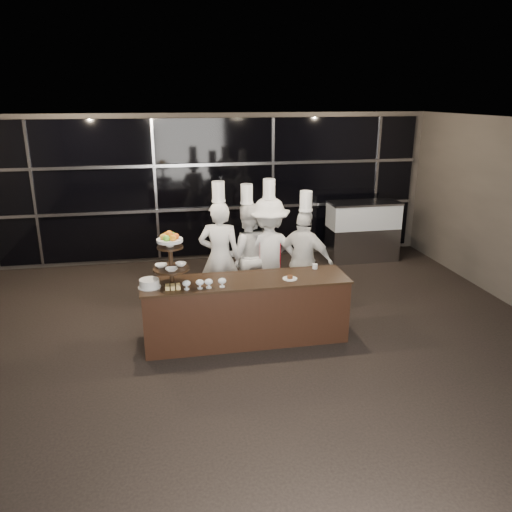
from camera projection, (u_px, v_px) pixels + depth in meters
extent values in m
plane|color=black|center=(264.00, 383.00, 6.06)|extent=(10.00, 10.00, 0.00)
plane|color=black|center=(265.00, 129.00, 5.13)|extent=(10.00, 10.00, 0.00)
plane|color=#473F38|center=(215.00, 188.00, 10.27)|extent=(9.00, 0.00, 9.00)
cube|color=black|center=(215.00, 189.00, 10.21)|extent=(8.60, 0.04, 2.80)
cube|color=#A5A5AA|center=(216.00, 208.00, 10.29)|extent=(8.60, 0.06, 0.06)
cube|color=#A5A5AA|center=(215.00, 164.00, 10.01)|extent=(8.60, 0.06, 0.06)
cube|color=#A5A5AA|center=(34.00, 195.00, 9.56)|extent=(0.05, 0.05, 2.80)
cube|color=#A5A5AA|center=(156.00, 191.00, 9.97)|extent=(0.05, 0.05, 2.80)
cube|color=#A5A5AA|center=(273.00, 187.00, 10.40)|extent=(0.05, 0.05, 2.80)
cube|color=#A5A5AA|center=(376.00, 184.00, 10.81)|extent=(0.05, 0.05, 2.80)
cube|color=black|center=(246.00, 311.00, 6.98)|extent=(2.80, 0.70, 0.90)
cube|color=black|center=(246.00, 280.00, 6.84)|extent=(2.84, 0.74, 0.03)
cylinder|color=black|center=(172.00, 283.00, 6.65)|extent=(0.24, 0.24, 0.03)
cylinder|color=black|center=(171.00, 260.00, 6.55)|extent=(0.06, 0.06, 0.70)
cylinder|color=black|center=(171.00, 269.00, 6.59)|extent=(0.48, 0.48, 0.02)
cylinder|color=black|center=(170.00, 247.00, 6.50)|extent=(0.34, 0.34, 0.02)
cylinder|color=white|center=(170.00, 244.00, 6.48)|extent=(0.10, 0.10, 0.06)
cylinder|color=white|center=(170.00, 240.00, 6.47)|extent=(0.34, 0.34, 0.04)
sphere|color=#E55913|center=(176.00, 237.00, 6.47)|extent=(0.09, 0.09, 0.09)
sphere|color=#63A52A|center=(172.00, 235.00, 6.53)|extent=(0.09, 0.09, 0.09)
sphere|color=orange|center=(166.00, 236.00, 6.51)|extent=(0.09, 0.09, 0.09)
sphere|color=gold|center=(163.00, 237.00, 6.44)|extent=(0.09, 0.09, 0.09)
sphere|color=#67BD30|center=(166.00, 238.00, 6.38)|extent=(0.09, 0.09, 0.09)
sphere|color=orange|center=(173.00, 238.00, 6.40)|extent=(0.09, 0.09, 0.09)
sphere|color=orange|center=(169.00, 234.00, 6.44)|extent=(0.09, 0.09, 0.09)
imported|color=white|center=(161.00, 266.00, 6.61)|extent=(0.16, 0.16, 0.04)
imported|color=white|center=(181.00, 264.00, 6.66)|extent=(0.15, 0.15, 0.05)
imported|color=white|center=(171.00, 269.00, 6.47)|extent=(0.16, 0.16, 0.04)
cylinder|color=silver|center=(187.00, 289.00, 6.48)|extent=(0.07, 0.07, 0.01)
cylinder|color=silver|center=(186.00, 287.00, 6.47)|extent=(0.02, 0.02, 0.05)
ellipsoid|color=silver|center=(186.00, 283.00, 6.46)|extent=(0.11, 0.11, 0.08)
ellipsoid|color=#25C459|center=(186.00, 283.00, 6.46)|extent=(0.08, 0.08, 0.05)
cylinder|color=silver|center=(200.00, 288.00, 6.51)|extent=(0.07, 0.07, 0.01)
cylinder|color=silver|center=(200.00, 286.00, 6.50)|extent=(0.02, 0.02, 0.05)
ellipsoid|color=silver|center=(200.00, 282.00, 6.49)|extent=(0.11, 0.11, 0.08)
ellipsoid|color=red|center=(200.00, 282.00, 6.49)|extent=(0.08, 0.08, 0.05)
cylinder|color=silver|center=(209.00, 287.00, 6.53)|extent=(0.07, 0.07, 0.01)
cylinder|color=silver|center=(209.00, 285.00, 6.52)|extent=(0.02, 0.02, 0.05)
ellipsoid|color=silver|center=(209.00, 282.00, 6.51)|extent=(0.11, 0.11, 0.08)
ellipsoid|color=beige|center=(209.00, 281.00, 6.51)|extent=(0.08, 0.08, 0.05)
cylinder|color=silver|center=(222.00, 287.00, 6.57)|extent=(0.07, 0.07, 0.01)
cylinder|color=silver|center=(222.00, 284.00, 6.56)|extent=(0.02, 0.02, 0.05)
ellipsoid|color=silver|center=(222.00, 281.00, 6.54)|extent=(0.11, 0.11, 0.08)
ellipsoid|color=#4B1C14|center=(222.00, 281.00, 6.54)|extent=(0.08, 0.08, 0.05)
cylinder|color=white|center=(150.00, 287.00, 6.56)|extent=(0.30, 0.30, 0.01)
cylinder|color=white|center=(149.00, 283.00, 6.54)|extent=(0.26, 0.26, 0.10)
cube|color=#D9B76A|center=(167.00, 288.00, 6.45)|extent=(0.06, 0.05, 0.05)
cube|color=#D9B76A|center=(173.00, 288.00, 6.46)|extent=(0.06, 0.05, 0.05)
cube|color=#D9B76A|center=(178.00, 287.00, 6.48)|extent=(0.05, 0.05, 0.05)
cube|color=#D9B76A|center=(167.00, 286.00, 6.52)|extent=(0.06, 0.06, 0.05)
cube|color=#D9B76A|center=(173.00, 286.00, 6.53)|extent=(0.06, 0.06, 0.05)
cube|color=#D9B76A|center=(178.00, 286.00, 6.54)|extent=(0.05, 0.06, 0.05)
cylinder|color=white|center=(290.00, 279.00, 6.85)|extent=(0.20, 0.20, 0.01)
cylinder|color=#4C2814|center=(290.00, 277.00, 6.84)|extent=(0.08, 0.08, 0.04)
cylinder|color=white|center=(315.00, 266.00, 7.25)|extent=(0.08, 0.08, 0.07)
cube|color=#A5A5AA|center=(362.00, 243.00, 10.51)|extent=(1.44, 0.62, 0.70)
cube|color=silver|center=(364.00, 216.00, 10.32)|extent=(1.44, 0.62, 0.50)
cube|color=#FFC67F|center=(364.00, 216.00, 10.32)|extent=(1.33, 0.51, 0.40)
cube|color=#A5A5AA|center=(364.00, 203.00, 10.24)|extent=(1.46, 0.64, 0.04)
imported|color=white|center=(220.00, 258.00, 7.80)|extent=(0.74, 0.58, 1.80)
cylinder|color=white|center=(218.00, 191.00, 7.47)|extent=(0.19, 0.19, 0.30)
cylinder|color=white|center=(219.00, 201.00, 7.52)|extent=(0.21, 0.21, 0.03)
imported|color=white|center=(247.00, 255.00, 8.08)|extent=(0.83, 0.65, 1.71)
cylinder|color=white|center=(247.00, 194.00, 7.77)|extent=(0.19, 0.19, 0.30)
cylinder|color=white|center=(247.00, 203.00, 7.82)|extent=(0.21, 0.21, 0.03)
imported|color=white|center=(269.00, 253.00, 8.04)|extent=(1.21, 0.75, 1.80)
cylinder|color=white|center=(269.00, 189.00, 7.71)|extent=(0.19, 0.19, 0.30)
cylinder|color=white|center=(269.00, 198.00, 7.76)|extent=(0.21, 0.21, 0.03)
cube|color=maroon|center=(270.00, 255.00, 7.92)|extent=(0.34, 0.03, 0.67)
imported|color=white|center=(304.00, 262.00, 7.85)|extent=(1.01, 0.92, 1.65)
cylinder|color=white|center=(306.00, 201.00, 7.55)|extent=(0.19, 0.19, 0.30)
cylinder|color=white|center=(306.00, 210.00, 7.60)|extent=(0.21, 0.21, 0.03)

